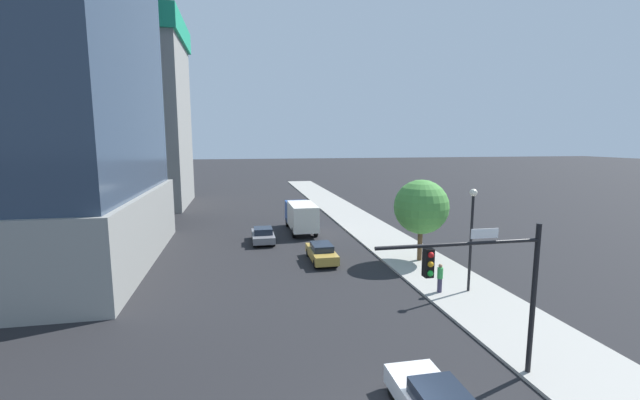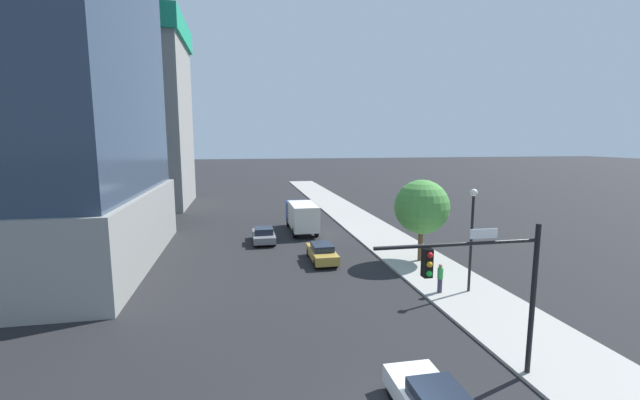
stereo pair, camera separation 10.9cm
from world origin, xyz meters
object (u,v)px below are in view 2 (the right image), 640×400
(street_tree, at_px, (422,207))
(construction_building, at_px, (136,105))
(car_gray, at_px, (264,235))
(box_truck, at_px, (302,215))
(pedestrian_green_shirt, at_px, (440,278))
(traffic_light_pole, at_px, (485,275))
(car_gold, at_px, (322,252))
(street_lamp, at_px, (472,226))

(street_tree, bearing_deg, construction_building, 129.51)
(car_gray, distance_m, box_truck, 5.57)
(street_tree, xyz_separation_m, pedestrian_green_shirt, (-1.69, -6.44, -3.23))
(traffic_light_pole, relative_size, pedestrian_green_shirt, 3.74)
(construction_building, relative_size, street_tree, 5.44)
(car_gray, xyz_separation_m, box_truck, (4.07, 3.65, 1.05))
(box_truck, bearing_deg, car_gold, -90.00)
(street_tree, distance_m, box_truck, 14.33)
(car_gold, bearing_deg, traffic_light_pole, -80.15)
(street_tree, xyz_separation_m, car_gray, (-11.42, 8.39, -3.58))
(construction_building, xyz_separation_m, street_tree, (27.30, -33.10, -9.88))
(box_truck, bearing_deg, pedestrian_green_shirt, -72.99)
(car_gray, relative_size, pedestrian_green_shirt, 2.49)
(street_lamp, height_order, car_gold, street_lamp)
(car_gold, bearing_deg, street_tree, -12.12)
(box_truck, bearing_deg, car_gray, -138.11)
(car_gold, bearing_deg, street_lamp, -47.46)
(street_tree, xyz_separation_m, box_truck, (-7.34, 12.04, -2.54))
(car_gray, height_order, box_truck, box_truck)
(traffic_light_pole, distance_m, street_tree, 15.68)
(traffic_light_pole, distance_m, box_truck, 27.35)
(construction_building, bearing_deg, traffic_light_pole, -64.62)
(pedestrian_green_shirt, bearing_deg, box_truck, 107.01)
(pedestrian_green_shirt, bearing_deg, traffic_light_pole, -107.88)
(car_gray, bearing_deg, box_truck, 41.89)
(car_gold, bearing_deg, pedestrian_green_shirt, -54.81)
(traffic_light_pole, bearing_deg, car_gray, 106.54)
(construction_building, xyz_separation_m, street_lamp, (27.44, -39.69, -9.95))
(traffic_light_pole, xyz_separation_m, car_gold, (-2.88, 16.61, -3.57))
(car_gold, relative_size, box_truck, 0.60)
(street_lamp, distance_m, pedestrian_green_shirt, 3.66)
(street_lamp, distance_m, street_tree, 6.59)
(construction_building, distance_m, traffic_light_pole, 54.19)
(street_tree, relative_size, pedestrian_green_shirt, 3.53)
(car_gray, xyz_separation_m, car_gold, (4.07, -6.81, 0.01))
(car_gold, bearing_deg, box_truck, 90.00)
(traffic_light_pole, height_order, car_gray, traffic_light_pole)
(construction_building, height_order, street_lamp, construction_building)
(traffic_light_pole, height_order, box_truck, traffic_light_pole)
(construction_building, relative_size, pedestrian_green_shirt, 19.18)
(pedestrian_green_shirt, bearing_deg, car_gold, 125.19)
(car_gray, bearing_deg, pedestrian_green_shirt, -56.74)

